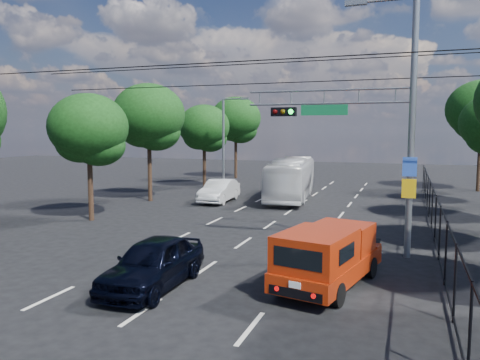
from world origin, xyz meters
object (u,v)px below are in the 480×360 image
at_px(signal_mast, 377,116).
at_px(white_bus, 291,178).
at_px(white_van, 219,191).
at_px(red_pickup, 329,255).
at_px(navy_hatchback, 153,263).

xyz_separation_m(signal_mast, white_bus, (-6.44, 13.35, -3.84)).
xyz_separation_m(signal_mast, white_van, (-10.57, 10.21, -4.51)).
bearing_deg(red_pickup, white_van, 123.25).
height_order(signal_mast, navy_hatchback, signal_mast).
bearing_deg(white_van, navy_hatchback, -77.43).
relative_size(white_bus, white_van, 2.25).
distance_m(red_pickup, navy_hatchback, 5.29).
bearing_deg(white_bus, navy_hatchback, -95.28).
height_order(red_pickup, white_van, red_pickup).
bearing_deg(white_van, red_pickup, -59.83).
bearing_deg(navy_hatchback, white_van, 104.51).
xyz_separation_m(signal_mast, navy_hatchback, (-5.97, -6.19, -4.49)).
xyz_separation_m(white_bus, white_van, (-4.13, -3.14, -0.66)).
height_order(signal_mast, red_pickup, signal_mast).
bearing_deg(navy_hatchback, white_bus, 90.23).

